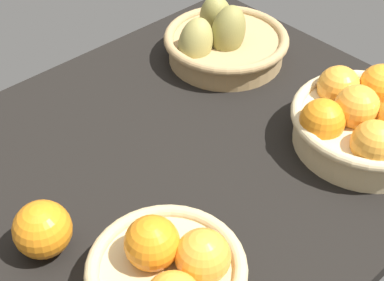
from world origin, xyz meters
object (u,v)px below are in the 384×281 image
object	(u,v)px
basket_near_left_pears	(223,42)
loose_orange_front_gap	(42,229)
basket_far_left	(365,121)
basket_far_right	(169,273)

from	to	relation	value
basket_near_left_pears	loose_orange_front_gap	distance (cm)	54.75
basket_far_left	loose_orange_front_gap	xyz separation A→B (cm)	(50.69, -16.88, -0.93)
basket_near_left_pears	basket_far_left	xyz separation A→B (cm)	(1.28, 34.10, 0.92)
basket_near_left_pears	loose_orange_front_gap	size ratio (longest dim) A/B	3.06
basket_far_right	basket_near_left_pears	bearing A→B (deg)	-142.03
basket_far_right	basket_far_left	world-z (taller)	basket_far_left
basket_near_left_pears	basket_far_left	distance (cm)	34.14
basket_far_right	loose_orange_front_gap	xyz separation A→B (cm)	(7.97, -17.12, -0.20)
basket_near_left_pears	loose_orange_front_gap	xyz separation A→B (cm)	(51.97, 17.22, -0.01)
basket_far_right	loose_orange_front_gap	distance (cm)	18.88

